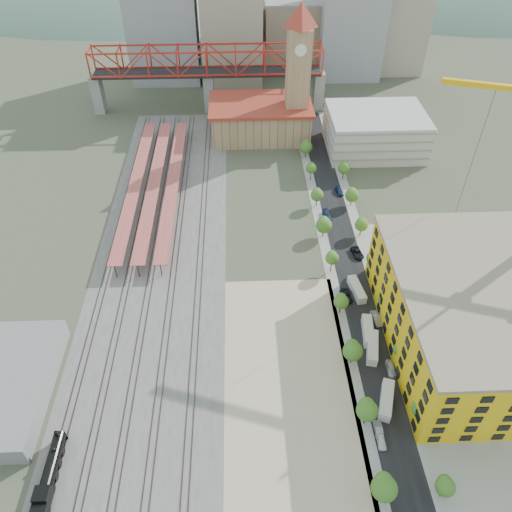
{
  "coord_description": "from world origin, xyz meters",
  "views": [
    {
      "loc": [
        -13.61,
        -92.15,
        93.37
      ],
      "look_at": [
        -9.88,
        0.92,
        10.0
      ],
      "focal_mm": 35.0,
      "sensor_mm": 36.0,
      "label": 1
    }
  ],
  "objects_px": {
    "construction_building": "(491,314)",
    "site_trailer_c": "(368,331)",
    "site_trailer_a": "(386,400)",
    "car_0": "(381,441)",
    "site_trailer_b": "(372,348)",
    "site_trailer_d": "(357,290)",
    "locomotive": "(48,480)",
    "clock_tower": "(299,62)"
  },
  "relations": [
    {
      "from": "construction_building",
      "to": "site_trailer_c",
      "type": "distance_m",
      "value": 27.43
    },
    {
      "from": "site_trailer_a",
      "to": "car_0",
      "type": "height_order",
      "value": "site_trailer_a"
    },
    {
      "from": "construction_building",
      "to": "site_trailer_b",
      "type": "relative_size",
      "value": 5.64
    },
    {
      "from": "site_trailer_a",
      "to": "site_trailer_c",
      "type": "xyz_separation_m",
      "value": [
        0.0,
        18.64,
        -0.05
      ]
    },
    {
      "from": "site_trailer_b",
      "to": "site_trailer_d",
      "type": "distance_m",
      "value": 18.69
    },
    {
      "from": "site_trailer_d",
      "to": "site_trailer_b",
      "type": "bearing_deg",
      "value": -99.15
    },
    {
      "from": "site_trailer_b",
      "to": "site_trailer_c",
      "type": "relative_size",
      "value": 1.03
    },
    {
      "from": "site_trailer_d",
      "to": "car_0",
      "type": "bearing_deg",
      "value": -103.33
    },
    {
      "from": "site_trailer_c",
      "to": "site_trailer_d",
      "type": "distance_m",
      "value": 13.78
    },
    {
      "from": "locomotive",
      "to": "site_trailer_a",
      "type": "bearing_deg",
      "value": 12.36
    },
    {
      "from": "clock_tower",
      "to": "site_trailer_d",
      "type": "bearing_deg",
      "value": -84.51
    },
    {
      "from": "clock_tower",
      "to": "car_0",
      "type": "xyz_separation_m",
      "value": [
        5.0,
        -124.28,
        -28.01
      ]
    },
    {
      "from": "construction_building",
      "to": "car_0",
      "type": "xyz_separation_m",
      "value": [
        -29.0,
        -24.29,
        -8.72
      ]
    },
    {
      "from": "site_trailer_c",
      "to": "car_0",
      "type": "relative_size",
      "value": 2.17
    },
    {
      "from": "site_trailer_b",
      "to": "site_trailer_d",
      "type": "relative_size",
      "value": 1.04
    },
    {
      "from": "clock_tower",
      "to": "site_trailer_c",
      "type": "relative_size",
      "value": 5.95
    },
    {
      "from": "site_trailer_d",
      "to": "car_0",
      "type": "relative_size",
      "value": 2.13
    },
    {
      "from": "clock_tower",
      "to": "car_0",
      "type": "height_order",
      "value": "clock_tower"
    },
    {
      "from": "locomotive",
      "to": "site_trailer_a",
      "type": "height_order",
      "value": "locomotive"
    },
    {
      "from": "site_trailer_a",
      "to": "site_trailer_b",
      "type": "distance_m",
      "value": 13.73
    },
    {
      "from": "site_trailer_a",
      "to": "site_trailer_d",
      "type": "bearing_deg",
      "value": 108.52
    },
    {
      "from": "car_0",
      "to": "construction_building",
      "type": "bearing_deg",
      "value": 40.8
    },
    {
      "from": "car_0",
      "to": "site_trailer_d",
      "type": "bearing_deg",
      "value": 86.67
    },
    {
      "from": "construction_building",
      "to": "car_0",
      "type": "height_order",
      "value": "construction_building"
    },
    {
      "from": "site_trailer_a",
      "to": "site_trailer_d",
      "type": "xyz_separation_m",
      "value": [
        0.0,
        32.42,
        -0.07
      ]
    },
    {
      "from": "site_trailer_d",
      "to": "locomotive",
      "type": "bearing_deg",
      "value": -153.76
    },
    {
      "from": "site_trailer_a",
      "to": "site_trailer_b",
      "type": "bearing_deg",
      "value": 108.52
    },
    {
      "from": "construction_building",
      "to": "site_trailer_d",
      "type": "distance_m",
      "value": 32.01
    },
    {
      "from": "site_trailer_c",
      "to": "clock_tower",
      "type": "bearing_deg",
      "value": 101.07
    },
    {
      "from": "construction_building",
      "to": "site_trailer_d",
      "type": "height_order",
      "value": "construction_building"
    },
    {
      "from": "site_trailer_c",
      "to": "car_0",
      "type": "distance_m",
      "value": 27.43
    },
    {
      "from": "site_trailer_b",
      "to": "site_trailer_d",
      "type": "xyz_separation_m",
      "value": [
        0.0,
        18.69,
        -0.05
      ]
    },
    {
      "from": "clock_tower",
      "to": "locomotive",
      "type": "distance_m",
      "value": 144.96
    },
    {
      "from": "clock_tower",
      "to": "site_trailer_b",
      "type": "xyz_separation_m",
      "value": [
        8.0,
        -101.93,
        -27.47
      ]
    },
    {
      "from": "construction_building",
      "to": "locomotive",
      "type": "xyz_separation_m",
      "value": [
        -92.0,
        -30.13,
        -7.47
      ]
    },
    {
      "from": "locomotive",
      "to": "site_trailer_a",
      "type": "distance_m",
      "value": 67.57
    },
    {
      "from": "site_trailer_d",
      "to": "car_0",
      "type": "height_order",
      "value": "site_trailer_d"
    },
    {
      "from": "construction_building",
      "to": "site_trailer_a",
      "type": "xyz_separation_m",
      "value": [
        -26.0,
        -15.67,
        -8.16
      ]
    },
    {
      "from": "construction_building",
      "to": "locomotive",
      "type": "relative_size",
      "value": 2.43
    },
    {
      "from": "locomotive",
      "to": "site_trailer_d",
      "type": "height_order",
      "value": "locomotive"
    },
    {
      "from": "clock_tower",
      "to": "construction_building",
      "type": "xyz_separation_m",
      "value": [
        34.0,
        -99.99,
        -19.29
      ]
    },
    {
      "from": "site_trailer_b",
      "to": "car_0",
      "type": "distance_m",
      "value": 22.56
    }
  ]
}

